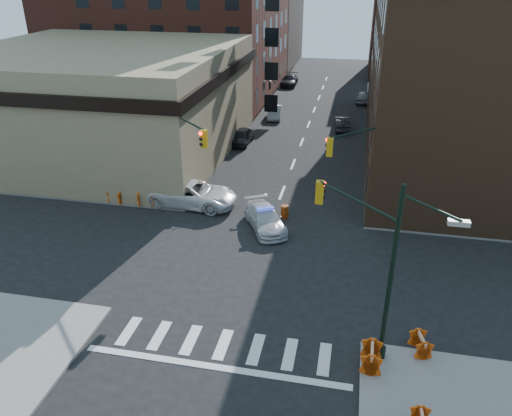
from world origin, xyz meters
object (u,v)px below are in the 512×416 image
at_px(pickup, 193,194).
at_px(pedestrian_a, 187,177).
at_px(police_car, 265,219).
at_px(barrel_road, 285,212).
at_px(pedestrian_b, 106,188).
at_px(parked_car_wfar, 275,112).
at_px(barricade_nw_a, 146,199).
at_px(barrel_bank, 219,194).
at_px(parked_car_enear, 342,123).
at_px(barricade_se_a, 420,344).
at_px(parked_car_wnear, 242,136).

height_order(pickup, pedestrian_a, pickup).
height_order(police_car, pedestrian_a, pedestrian_a).
bearing_deg(barrel_road, pedestrian_b, 180.00).
distance_m(parked_car_wfar, barrel_road, 24.09).
relative_size(police_car, parked_car_wfar, 1.15).
bearing_deg(barrel_road, barricade_nw_a, -178.22).
relative_size(pedestrian_a, barrel_bank, 1.48).
distance_m(parked_car_enear, pedestrian_b, 25.95).
distance_m(pedestrian_b, barricade_se_a, 23.57).
distance_m(parked_car_enear, barrel_road, 20.98).
xyz_separation_m(parked_car_wnear, barricade_se_a, (13.98, -26.11, -0.11)).
bearing_deg(barricade_nw_a, barricade_se_a, -44.25).
relative_size(pickup, barrel_road, 6.84).
height_order(parked_car_wfar, pedestrian_b, pedestrian_b).
height_order(parked_car_wnear, parked_car_enear, parked_car_wnear).
height_order(parked_car_wfar, barricade_se_a, parked_car_wfar).
xyz_separation_m(parked_car_wnear, barricade_nw_a, (-3.36, -14.71, -0.06)).
bearing_deg(barrel_road, barricade_se_a, -56.70).
xyz_separation_m(police_car, pedestrian_a, (-6.89, 4.99, 0.26)).
relative_size(parked_car_enear, barricade_se_a, 3.53).
height_order(police_car, parked_car_enear, parked_car_enear).
relative_size(parked_car_wnear, pedestrian_a, 2.64).
xyz_separation_m(parked_car_wfar, parked_car_enear, (7.45, -2.82, 0.01)).
distance_m(parked_car_wnear, pedestrian_b, 15.80).
height_order(pickup, barricade_se_a, pickup).
relative_size(police_car, pickup, 0.74).
relative_size(police_car, barricade_nw_a, 3.52).
bearing_deg(police_car, barrel_bank, 112.30).
bearing_deg(parked_car_enear, police_car, 75.53).
bearing_deg(parked_car_wnear, parked_car_enear, 37.49).
distance_m(pedestrian_a, barrel_bank, 3.37).
relative_size(pickup, barrel_bank, 5.90).
bearing_deg(police_car, parked_car_wnear, 80.89).
xyz_separation_m(barrel_road, barrel_bank, (-4.96, 1.71, 0.07)).
bearing_deg(barricade_se_a, barricade_nw_a, 43.23).
distance_m(parked_car_enear, barricade_se_a, 32.88).
distance_m(police_car, pickup, 6.07).
xyz_separation_m(pedestrian_a, barricade_se_a, (15.57, -15.03, -0.34)).
height_order(police_car, parked_car_wfar, police_car).
bearing_deg(pedestrian_a, barricade_nw_a, -94.75).
height_order(parked_car_wnear, barricade_nw_a, parked_car_wnear).
xyz_separation_m(parked_car_wnear, parked_car_wfar, (1.58, 9.21, -0.04)).
height_order(pedestrian_b, barricade_nw_a, pedestrian_b).
distance_m(pickup, barricade_se_a, 18.90).
xyz_separation_m(pickup, parked_car_enear, (9.33, 20.12, -0.19)).
bearing_deg(barricade_nw_a, barrel_bank, 12.24).
bearing_deg(parked_car_enear, barrel_road, 77.47).
bearing_deg(barrel_bank, pickup, -147.82).
relative_size(pickup, parked_car_wnear, 1.51).
xyz_separation_m(pedestrian_b, barricade_se_a, (20.46, -11.70, -0.42)).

